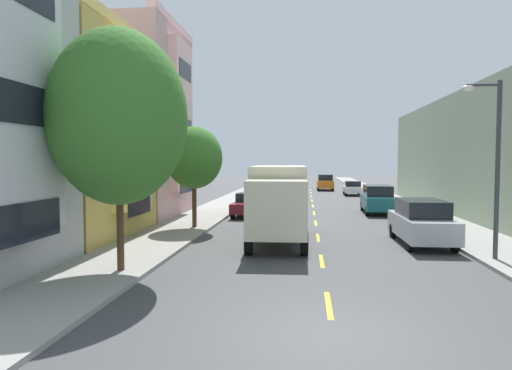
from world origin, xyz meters
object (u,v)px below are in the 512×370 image
Objects in this scene: delivery_box_truck at (278,198)px; street_tree_second at (194,158)px; parked_suv_silver at (422,222)px; street_lamp at (493,155)px; parked_sedan_black at (277,182)px; moving_orange_sedan at (325,182)px; street_tree_nearest at (118,117)px; parked_hatchback_burgundy at (248,205)px; parked_hatchback_white at (352,188)px; parked_pickup_sky at (272,187)px; parked_suv_teal at (378,199)px.

street_tree_second is at bearing 148.57° from delivery_box_truck.
street_lamp is at bearing -64.83° from parked_suv_silver.
moving_orange_sedan reaches higher than parked_sedan_black.
street_tree_nearest is 13.14m from parked_suv_silver.
street_tree_second is 0.84× the size of street_lamp.
delivery_box_truck is 1.77× the size of parked_sedan_black.
street_tree_second is 38.64m from parked_sedan_black.
parked_hatchback_burgundy is (2.11, 15.43, -4.20)m from street_tree_nearest.
delivery_box_truck is at bearing -74.06° from parked_hatchback_burgundy.
street_tree_nearest is at bearing -90.00° from street_tree_second.
parked_pickup_sky is at bearing 175.51° from parked_hatchback_white.
moving_orange_sedan reaches higher than parked_pickup_sky.
delivery_box_truck is 1.99× the size of parked_hatchback_burgundy.
street_lamp is at bearing -27.70° from street_tree_second.
parked_hatchback_burgundy is 0.83× the size of parked_suv_teal.
parked_pickup_sky is (-10.17, 32.14, -2.97)m from street_lamp.
parked_suv_silver is at bearing -73.36° from parked_pickup_sky.
parked_sedan_black is (-8.83, 41.64, -0.24)m from parked_suv_silver.
parked_hatchback_white is at bearing 90.15° from parked_suv_teal.
parked_sedan_black is at bearing 93.66° from delivery_box_truck.
delivery_box_truck is (-7.75, 3.67, -1.88)m from street_lamp.
street_lamp is at bearing -50.41° from parked_hatchback_burgundy.
delivery_box_truck reaches higher than parked_suv_silver.
parked_suv_teal is 11.65m from parked_suv_silver.
street_lamp is 1.30× the size of parked_suv_silver.
parked_suv_teal is 1.01× the size of moving_orange_sedan.
street_lamp is at bearing -84.04° from moving_orange_sedan.
street_tree_second is at bearing -141.67° from parked_suv_teal.
moving_orange_sedan is at bearing 94.06° from parked_suv_silver.
street_lamp is 1.37× the size of parked_sedan_black.
parked_suv_silver reaches higher than parked_hatchback_burgundy.
parked_sedan_black is at bearing 87.67° from street_tree_nearest.
parked_hatchback_white is 28.17m from parked_suv_silver.
parked_suv_teal is at bearing 59.22° from street_tree_nearest.
street_tree_second reaches higher than parked_suv_teal.
moving_orange_sedan is (-2.49, 8.16, 0.23)m from parked_hatchback_white.
moving_orange_sedan is (-2.58, 36.33, 0.00)m from parked_suv_silver.
parked_suv_silver is at bearing -46.25° from parked_hatchback_burgundy.
delivery_box_truck is 36.16m from moving_orange_sedan.
street_tree_second reaches higher than parked_pickup_sky.
parked_hatchback_white is 16.06m from parked_sedan_black.
street_tree_second is 1.09× the size of parked_suv_silver.
moving_orange_sedan is (3.61, 35.97, -0.92)m from delivery_box_truck.
parked_sedan_black is at bearing 122.97° from parked_hatchback_white.
parked_suv_silver is at bearing 115.17° from street_lamp.
street_tree_nearest is 1.58× the size of moving_orange_sedan.
street_tree_nearest is at bearing -124.31° from delivery_box_truck.
parked_sedan_black is 8.21m from moving_orange_sedan.
street_lamp is 46.24m from parked_sedan_black.
street_tree_second is at bearing -109.68° from parked_hatchback_burgundy.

